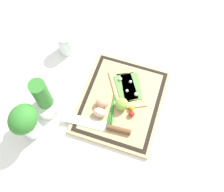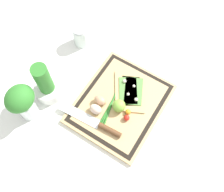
{
  "view_description": "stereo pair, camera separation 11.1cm",
  "coord_description": "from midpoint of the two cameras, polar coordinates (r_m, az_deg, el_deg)",
  "views": [
    {
      "loc": [
        -0.44,
        -0.1,
        1.05
      ],
      "look_at": [
        0.0,
        0.04,
        0.04
      ],
      "focal_mm": 42.0,
      "sensor_mm": 36.0,
      "label": 1
    },
    {
      "loc": [
        -0.39,
        -0.2,
        1.05
      ],
      "look_at": [
        0.0,
        0.04,
        0.04
      ],
      "focal_mm": 42.0,
      "sensor_mm": 36.0,
      "label": 2
    }
  ],
  "objects": [
    {
      "name": "scallion_bunch",
      "position": [
        1.12,
        -2.43,
        -0.82
      ],
      "size": [
        0.25,
        0.07,
        0.01
      ],
      "color": "#2D7528",
      "rests_on": "cutting_board"
    },
    {
      "name": "egg_brown",
      "position": [
        1.09,
        -5.14,
        -1.85
      ],
      "size": [
        0.04,
        0.05,
        0.04
      ],
      "primitive_type": "ellipsoid",
      "color": "tan",
      "rests_on": "cutting_board"
    },
    {
      "name": "herb_glass",
      "position": [
        1.05,
        -21.23,
        -5.61
      ],
      "size": [
        0.12,
        0.11,
        0.2
      ],
      "color": "silver",
      "rests_on": "ground_plane"
    },
    {
      "name": "cutting_board",
      "position": [
        1.13,
        -0.72,
        -1.52
      ],
      "size": [
        0.41,
        0.34,
        0.02
      ],
      "color": "tan",
      "rests_on": "ground_plane"
    },
    {
      "name": "pizza_slice_near",
      "position": [
        1.13,
        1.52,
        1.24
      ],
      "size": [
        0.2,
        0.17,
        0.02
      ],
      "color": "tan",
      "rests_on": "cutting_board"
    },
    {
      "name": "lime",
      "position": [
        1.08,
        -0.8,
        -2.07
      ],
      "size": [
        0.05,
        0.05,
        0.05
      ],
      "primitive_type": "sphere",
      "color": "#7FB742",
      "rests_on": "cutting_board"
    },
    {
      "name": "knife",
      "position": [
        1.07,
        -3.94,
        -7.09
      ],
      "size": [
        0.05,
        0.29,
        0.02
      ],
      "color": "silver",
      "rests_on": "cutting_board"
    },
    {
      "name": "cherry_tomato_yellow",
      "position": [
        1.09,
        1.39,
        -2.92
      ],
      "size": [
        0.02,
        0.02,
        0.02
      ],
      "primitive_type": "sphere",
      "color": "gold",
      "rests_on": "cutting_board"
    },
    {
      "name": "cherry_tomato_red",
      "position": [
        1.08,
        1.4,
        -4.24
      ],
      "size": [
        0.02,
        0.02,
        0.02
      ],
      "primitive_type": "sphere",
      "color": "red",
      "rests_on": "cutting_board"
    },
    {
      "name": "ground_plane",
      "position": [
        1.13,
        -0.71,
        -1.72
      ],
      "size": [
        6.0,
        6.0,
        0.0
      ],
      "primitive_type": "plane",
      "color": "white"
    },
    {
      "name": "egg_pink",
      "position": [
        1.08,
        -5.63,
        -3.92
      ],
      "size": [
        0.04,
        0.05,
        0.04
      ],
      "primitive_type": "ellipsoid",
      "color": "beige",
      "rests_on": "cutting_board"
    },
    {
      "name": "herb_pot",
      "position": [
        1.11,
        -17.16,
        -1.23
      ],
      "size": [
        0.12,
        0.12,
        0.21
      ],
      "color": "white",
      "rests_on": "ground_plane"
    },
    {
      "name": "pizza_slice_far",
      "position": [
        1.14,
        0.09,
        1.97
      ],
      "size": [
        0.2,
        0.18,
        0.02
      ],
      "color": "tan",
      "rests_on": "cutting_board"
    },
    {
      "name": "sauce_jar",
      "position": [
        1.26,
        -12.53,
        10.78
      ],
      "size": [
        0.08,
        0.08,
        0.11
      ],
      "color": "silver",
      "rests_on": "ground_plane"
    }
  ]
}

